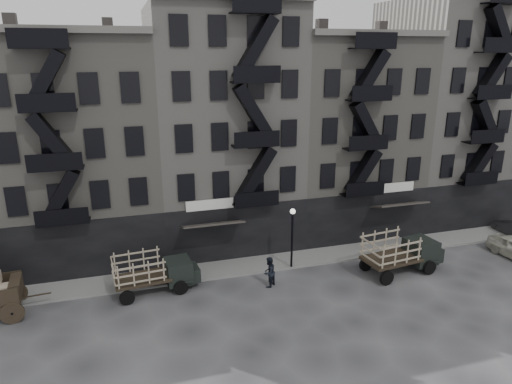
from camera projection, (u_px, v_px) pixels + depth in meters
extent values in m
plane|color=#38383A|center=(260.00, 294.00, 27.57)|extent=(140.00, 140.00, 0.00)
cube|color=slate|center=(244.00, 266.00, 30.98)|extent=(55.00, 2.50, 0.15)
cube|color=gray|center=(81.00, 149.00, 31.77)|extent=(10.00, 10.00, 15.00)
cube|color=black|center=(86.00, 250.00, 28.88)|extent=(10.00, 0.35, 4.00)
cube|color=#595651|center=(59.00, 29.00, 24.76)|extent=(10.00, 0.50, 0.40)
cube|color=#4C4744|center=(16.00, 25.00, 28.54)|extent=(0.70, 0.70, 1.20)
cube|color=#4C4744|center=(108.00, 26.00, 30.03)|extent=(0.70, 0.70, 1.20)
cube|color=gray|center=(221.00, 128.00, 34.19)|extent=(10.00, 10.00, 17.00)
cube|color=black|center=(239.00, 233.00, 31.60)|extent=(10.00, 0.35, 4.00)
cube|color=gray|center=(341.00, 135.00, 37.20)|extent=(10.00, 10.00, 15.00)
cube|color=black|center=(367.00, 218.00, 34.31)|extent=(10.00, 0.35, 4.00)
cube|color=#595651|center=(383.00, 33.00, 30.20)|extent=(10.00, 0.50, 0.40)
cube|color=#4C4744|center=(311.00, 29.00, 33.97)|extent=(0.70, 0.70, 1.20)
cube|color=#4C4744|center=(376.00, 30.00, 35.47)|extent=(0.70, 0.70, 1.20)
cube|color=gray|center=(447.00, 112.00, 39.47)|extent=(10.00, 10.00, 18.00)
cube|color=black|center=(477.00, 206.00, 37.03)|extent=(10.00, 0.35, 4.00)
cylinder|color=black|center=(292.00, 241.00, 30.17)|extent=(0.14, 0.14, 4.00)
sphere|color=silver|center=(293.00, 211.00, 29.55)|extent=(0.36, 0.36, 0.36)
cylinder|color=black|center=(12.00, 313.00, 24.41)|extent=(1.25, 0.23, 1.25)
cylinder|color=black|center=(16.00, 293.00, 26.42)|extent=(1.25, 0.23, 1.25)
cube|color=black|center=(16.00, 287.00, 25.21)|extent=(0.73, 1.86, 0.91)
cube|color=black|center=(142.00, 278.00, 27.34)|extent=(3.42, 2.22, 0.17)
cube|color=black|center=(178.00, 271.00, 28.10)|extent=(1.69, 1.86, 1.43)
cube|color=black|center=(192.00, 272.00, 28.50)|extent=(0.90, 1.50, 0.86)
cylinder|color=black|center=(181.00, 288.00, 27.42)|extent=(0.88, 0.29, 0.86)
cylinder|color=black|center=(174.00, 274.00, 29.11)|extent=(0.88, 0.29, 0.86)
cylinder|color=black|center=(127.00, 298.00, 26.29)|extent=(0.88, 0.29, 0.86)
cylinder|color=black|center=(123.00, 283.00, 27.98)|extent=(0.88, 0.29, 0.86)
cube|color=black|center=(391.00, 259.00, 29.69)|extent=(3.83, 2.55, 0.19)
cube|color=black|center=(420.00, 251.00, 30.59)|extent=(1.92, 2.10, 1.58)
cube|color=black|center=(431.00, 253.00, 31.05)|extent=(1.04, 1.68, 0.95)
cylinder|color=black|center=(429.00, 268.00, 29.85)|extent=(0.97, 0.35, 0.95)
cylinder|color=black|center=(407.00, 255.00, 31.69)|extent=(0.97, 0.35, 0.95)
cylinder|color=black|center=(387.00, 278.00, 28.51)|extent=(0.97, 0.35, 0.95)
cylinder|color=black|center=(366.00, 264.00, 30.35)|extent=(0.97, 0.35, 0.95)
imported|color=black|center=(269.00, 272.00, 28.17)|extent=(1.21, 1.18, 1.96)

